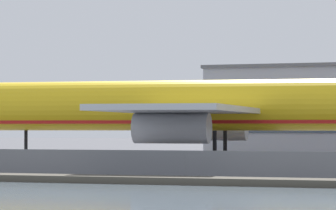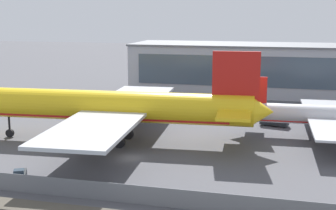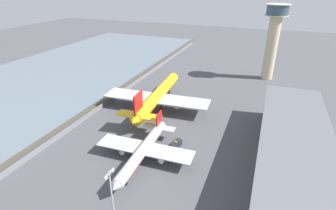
{
  "view_description": "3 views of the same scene",
  "coord_description": "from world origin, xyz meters",
  "px_view_note": "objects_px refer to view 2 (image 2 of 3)",
  "views": [
    {
      "loc": [
        21.88,
        -86.34,
        4.0
      ],
      "look_at": [
        -9.96,
        10.0,
        6.29
      ],
      "focal_mm": 105.0,
      "sensor_mm": 36.0,
      "label": 1
    },
    {
      "loc": [
        21.87,
        -63.49,
        21.42
      ],
      "look_at": [
        1.52,
        16.54,
        4.99
      ],
      "focal_mm": 50.0,
      "sensor_mm": 36.0,
      "label": 2
    },
    {
      "loc": [
        92.04,
        51.51,
        52.87
      ],
      "look_at": [
        -0.5,
        14.97,
        5.36
      ],
      "focal_mm": 28.0,
      "sensor_mm": 36.0,
      "label": 3
    }
  ],
  "objects_px": {
    "baggage_tug": "(20,176)",
    "ops_van": "(275,119)",
    "cargo_jet_yellow": "(109,107)",
    "passenger_jet_silver": "(336,116)"
  },
  "relations": [
    {
      "from": "cargo_jet_yellow",
      "to": "passenger_jet_silver",
      "type": "relative_size",
      "value": 1.48
    },
    {
      "from": "baggage_tug",
      "to": "passenger_jet_silver",
      "type": "bearing_deg",
      "value": 37.79
    },
    {
      "from": "ops_van",
      "to": "baggage_tug",
      "type": "bearing_deg",
      "value": -128.36
    },
    {
      "from": "cargo_jet_yellow",
      "to": "ops_van",
      "type": "relative_size",
      "value": 9.97
    },
    {
      "from": "passenger_jet_silver",
      "to": "ops_van",
      "type": "bearing_deg",
      "value": 144.62
    },
    {
      "from": "cargo_jet_yellow",
      "to": "baggage_tug",
      "type": "xyz_separation_m",
      "value": [
        -4.24,
        -20.56,
        -5.15
      ]
    },
    {
      "from": "baggage_tug",
      "to": "ops_van",
      "type": "height_order",
      "value": "ops_van"
    },
    {
      "from": "passenger_jet_silver",
      "to": "ops_van",
      "type": "height_order",
      "value": "passenger_jet_silver"
    },
    {
      "from": "baggage_tug",
      "to": "ops_van",
      "type": "relative_size",
      "value": 0.64
    },
    {
      "from": "passenger_jet_silver",
      "to": "ops_van",
      "type": "xyz_separation_m",
      "value": [
        -10.14,
        7.2,
        -2.73
      ]
    }
  ]
}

